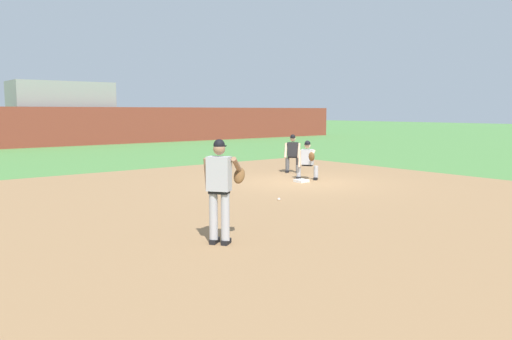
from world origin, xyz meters
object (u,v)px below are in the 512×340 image
(first_base_bag, at_px, (301,181))
(first_baseman, at_px, (308,158))
(umpire, at_px, (293,152))
(baseball, at_px, (279,199))
(pitcher, at_px, (221,185))

(first_base_bag, bearing_deg, first_baseman, 27.23)
(umpire, bearing_deg, baseball, -136.02)
(first_baseman, bearing_deg, umpire, 62.12)
(first_base_bag, distance_m, baseball, 3.51)
(first_base_bag, distance_m, first_baseman, 0.92)
(baseball, bearing_deg, pitcher, -144.28)
(baseball, height_order, first_baseman, first_baseman)
(first_base_bag, relative_size, first_baseman, 0.28)
(pitcher, distance_m, first_baseman, 8.59)
(first_base_bag, xyz_separation_m, pitcher, (-6.44, -4.71, 1.01))
(first_baseman, bearing_deg, pitcher, -144.47)
(baseball, relative_size, first_baseman, 0.06)
(pitcher, xyz_separation_m, first_baseman, (6.99, 4.99, -0.33))
(first_baseman, xyz_separation_m, umpire, (0.93, 1.76, 0.06))
(first_base_bag, xyz_separation_m, umpire, (1.48, 2.05, 0.75))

